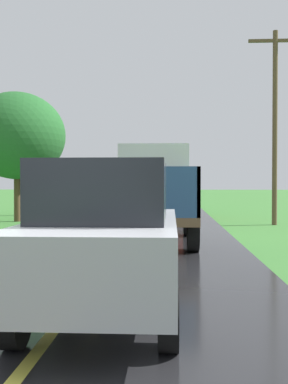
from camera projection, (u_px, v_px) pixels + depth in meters
name	position (u px, v px, depth m)	size (l,w,h in m)	color
ground_plane	(44.00, 351.00, 5.00)	(200.00, 200.00, 0.00)	#3D7A33
road_surface	(44.00, 347.00, 5.00)	(6.40, 120.00, 0.08)	#232326
centre_line	(44.00, 343.00, 5.00)	(0.14, 108.00, 0.01)	#E0D64C
banana_truck_near	(153.00, 192.00, 14.01)	(2.38, 5.82, 2.80)	#2D2D30
banana_truck_far	(166.00, 187.00, 25.22)	(2.38, 5.81, 2.80)	#2D2D30
utility_pole_roadside	(275.00, 120.00, 19.45)	(2.14, 0.20, 7.83)	brown
roadside_tree_near_left	(17.00, 136.00, 21.14)	(4.24, 4.24, 5.67)	#4C3823
roadside_tree_mid_right	(23.00, 131.00, 24.93)	(3.44, 3.44, 5.93)	#4C3823
following_car	(107.00, 237.00, 5.99)	(1.74, 4.10, 1.92)	#B7BABF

